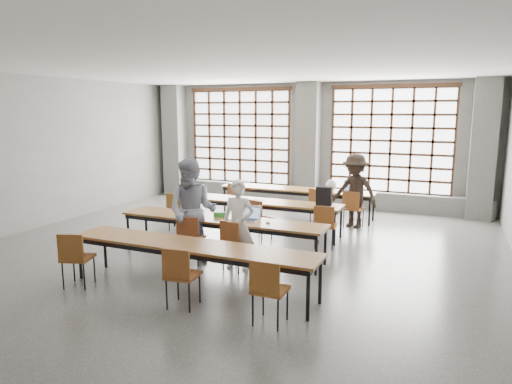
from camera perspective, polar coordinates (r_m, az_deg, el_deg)
floor at (r=8.72m, az=-3.84°, el=-7.90°), size 11.00×11.00×0.00m
ceiling at (r=8.33m, az=-4.13°, el=15.64°), size 11.00×11.00×0.00m
wall_back at (r=13.45m, az=6.90°, el=6.00°), size 10.00×0.00×10.00m
wall_left at (r=11.53m, az=-26.72°, el=4.33°), size 0.00×11.00×11.00m
column_left at (r=15.11m, az=-10.10°, el=6.35°), size 0.60×0.55×3.50m
column_mid at (r=13.18m, az=6.55°, el=5.92°), size 0.60×0.55×3.50m
column_right at (r=12.64m, az=26.53°, el=4.76°), size 0.60×0.55×3.50m
window_left at (r=14.17m, az=-1.99°, el=6.87°), size 3.32×0.12×3.00m
window_right at (r=12.90m, az=16.48°, el=6.16°), size 3.32×0.12×3.00m
sill_ledge at (r=13.45m, az=6.52°, el=-0.44°), size 9.80×0.35×0.50m
desk_row_a at (r=11.76m, az=5.04°, el=0.12°), size 4.00×0.70×0.73m
desk_row_b at (r=10.20m, az=-0.31°, el=-1.36°), size 4.00×0.70×0.73m
desk_row_c at (r=8.51m, az=-4.42°, el=-3.70°), size 4.00×0.70×0.73m
desk_row_d at (r=6.95m, az=-8.12°, el=-6.94°), size 4.00×0.70×0.73m
chair_back_left at (r=11.72m, az=-2.42°, el=-0.52°), size 0.46×0.46×0.88m
chair_back_mid at (r=10.97m, az=7.84°, el=-1.34°), size 0.53×0.53×0.88m
chair_back_right at (r=10.78m, az=11.98°, el=-1.66°), size 0.49×0.49×0.88m
chair_mid_left at (r=10.44m, az=-9.83°, el=-1.97°), size 0.46×0.47×0.88m
chair_mid_centre at (r=9.52m, az=0.26°, el=-2.98°), size 0.52×0.52×0.88m
chair_mid_right at (r=9.07m, az=8.59°, el=-3.76°), size 0.45×0.46×0.88m
chair_front_left at (r=8.16m, az=-8.25°, el=-5.33°), size 0.49×0.49×0.88m
chair_front_right at (r=7.75m, az=-2.76°, el=-6.05°), size 0.51×0.51×0.88m
chair_near_left at (r=7.54m, az=-21.69°, el=-7.24°), size 0.53×0.53×0.88m
chair_near_mid at (r=6.38m, az=-9.46°, el=-9.75°), size 0.46×0.47×0.88m
chair_near_right at (r=5.82m, az=1.51°, el=-11.60°), size 0.42×0.43×0.88m
student_male at (r=7.79m, az=-2.23°, el=-4.13°), size 0.60×0.43×1.55m
student_female at (r=8.17m, az=-7.94°, el=-2.40°), size 1.05×0.90×1.87m
student_back at (r=10.85m, az=12.25°, el=0.14°), size 1.25×0.93×1.72m
laptop_front at (r=8.34m, az=-0.72°, el=-3.06°), size 0.37×0.32×0.26m
laptop_back at (r=11.49m, az=11.65°, el=0.36°), size 0.39×0.34×0.26m
mouse at (r=8.09m, az=1.49°, el=-3.80°), size 0.11×0.09×0.04m
green_box at (r=8.58m, az=-4.48°, el=-2.84°), size 0.27×0.18×0.09m
phone at (r=8.33m, az=-3.65°, el=-3.49°), size 0.14×0.10×0.01m
paper_sheet_b at (r=10.27m, az=-1.96°, el=-0.92°), size 0.33×0.26×0.00m
paper_sheet_c at (r=10.15m, az=0.20°, el=-1.04°), size 0.31×0.22×0.00m
backpack at (r=9.68m, az=8.51°, el=-0.50°), size 0.34×0.23×0.40m
plastic_bag at (r=11.52m, az=9.38°, el=0.87°), size 0.32×0.29×0.29m
red_pouch at (r=7.61m, az=-21.39°, el=-7.34°), size 0.21×0.13×0.06m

